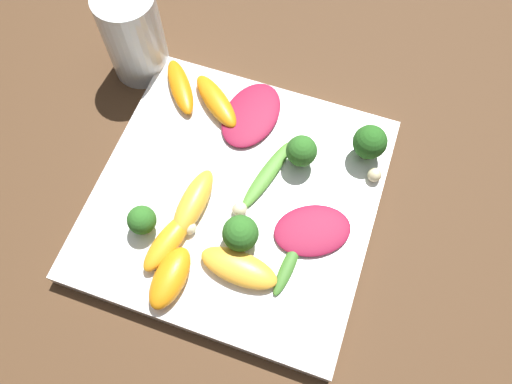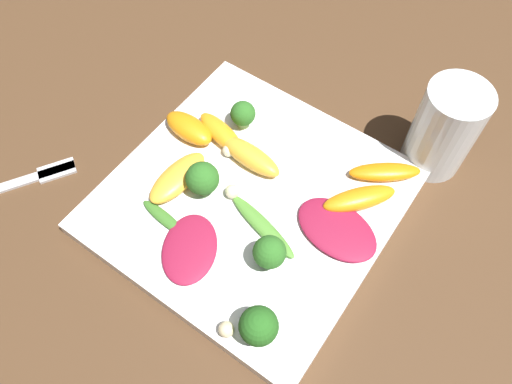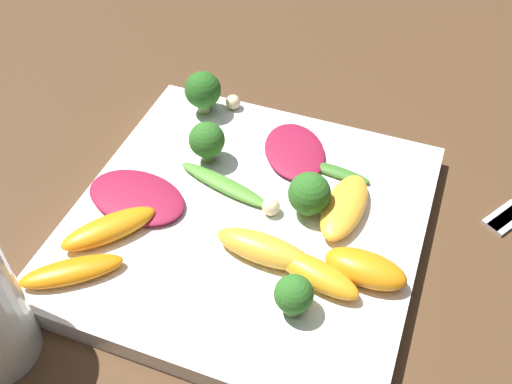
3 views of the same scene
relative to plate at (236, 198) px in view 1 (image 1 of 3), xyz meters
name	(u,v)px [view 1 (image 1 of 3)]	position (x,y,z in m)	size (l,w,h in m)	color
ground_plane	(236,202)	(0.00, 0.00, -0.01)	(2.40, 2.40, 0.00)	#4C331E
plate	(236,198)	(0.00, 0.00, 0.00)	(0.28, 0.28, 0.02)	white
drinking_glass	(134,35)	(-0.13, -0.17, 0.04)	(0.07, 0.07, 0.11)	white
radicchio_leaf_0	(251,115)	(-0.09, -0.02, 0.01)	(0.09, 0.07, 0.01)	maroon
radicchio_leaf_1	(312,230)	(0.01, 0.09, 0.01)	(0.08, 0.09, 0.01)	maroon
orange_segment_0	(239,268)	(0.07, 0.03, 0.02)	(0.04, 0.08, 0.02)	#FCAD33
orange_segment_1	(180,87)	(-0.10, -0.10, 0.02)	(0.08, 0.06, 0.01)	orange
orange_segment_2	(193,202)	(0.03, -0.04, 0.02)	(0.08, 0.03, 0.02)	#FCAD33
orange_segment_3	(216,101)	(-0.10, -0.06, 0.02)	(0.07, 0.08, 0.02)	orange
orange_segment_4	(168,241)	(0.07, -0.04, 0.02)	(0.07, 0.04, 0.02)	orange
orange_segment_5	(170,278)	(0.11, -0.03, 0.02)	(0.07, 0.03, 0.02)	orange
broccoli_floret_0	(370,143)	(-0.09, 0.11, 0.03)	(0.04, 0.04, 0.04)	#7A9E51
broccoli_floret_1	(240,234)	(0.05, 0.02, 0.03)	(0.04, 0.04, 0.04)	#84AD5B
broccoli_floret_2	(142,220)	(0.06, -0.07, 0.03)	(0.03, 0.03, 0.03)	#7A9E51
broccoli_floret_3	(302,151)	(-0.06, 0.05, 0.03)	(0.03, 0.03, 0.04)	#7A9E51
arugula_sprig_0	(287,267)	(0.06, 0.07, 0.01)	(0.06, 0.02, 0.01)	#3D7528
arugula_sprig_1	(267,174)	(-0.03, 0.02, 0.01)	(0.09, 0.04, 0.01)	#518E33
macadamia_nut_0	(189,228)	(0.05, -0.03, 0.02)	(0.01, 0.01, 0.01)	beige
macadamia_nut_1	(374,175)	(-0.06, 0.13, 0.02)	(0.01, 0.01, 0.01)	beige
macadamia_nut_2	(240,209)	(0.02, 0.01, 0.02)	(0.02, 0.02, 0.02)	beige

